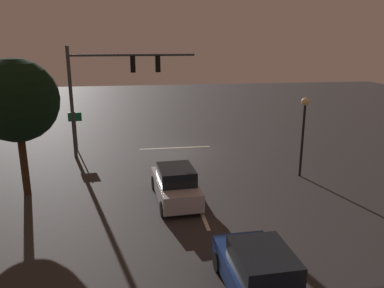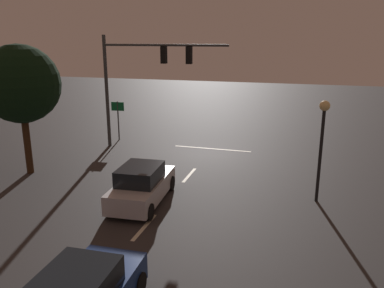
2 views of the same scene
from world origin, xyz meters
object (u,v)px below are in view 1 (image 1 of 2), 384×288
(street_lamp_left_kerb, at_px, (304,121))
(traffic_signal_assembly, at_px, (110,80))
(car_approaching, at_px, (176,185))
(car_distant, at_px, (260,276))
(route_sign, at_px, (75,123))
(tree_right_far, at_px, (16,101))

(street_lamp_left_kerb, bearing_deg, traffic_signal_assembly, -28.09)
(car_approaching, height_order, car_distant, same)
(car_distant, bearing_deg, street_lamp_left_kerb, -119.87)
(traffic_signal_assembly, bearing_deg, car_distant, 107.49)
(car_distant, relative_size, route_sign, 1.63)
(car_approaching, xyz_separation_m, route_sign, (5.82, -9.51, 1.16))
(street_lamp_left_kerb, height_order, tree_right_far, tree_right_far)
(street_lamp_left_kerb, relative_size, tree_right_far, 0.67)
(car_approaching, xyz_separation_m, tree_right_far, (7.25, -1.93, 3.87))
(car_distant, bearing_deg, car_approaching, -77.78)
(car_distant, distance_m, route_sign, 18.66)
(car_approaching, bearing_deg, tree_right_far, -14.92)
(car_approaching, bearing_deg, traffic_signal_assembly, -67.72)
(traffic_signal_assembly, xyz_separation_m, car_distant, (-4.87, 15.45, -4.19))
(car_distant, height_order, street_lamp_left_kerb, street_lamp_left_kerb)
(traffic_signal_assembly, relative_size, tree_right_far, 1.19)
(car_approaching, relative_size, tree_right_far, 0.67)
(traffic_signal_assembly, height_order, street_lamp_left_kerb, traffic_signal_assembly)
(traffic_signal_assembly, height_order, tree_right_far, traffic_signal_assembly)
(car_distant, relative_size, street_lamp_left_kerb, 0.99)
(traffic_signal_assembly, bearing_deg, street_lamp_left_kerb, 151.91)
(route_sign, xyz_separation_m, tree_right_far, (1.42, 7.57, 2.71))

